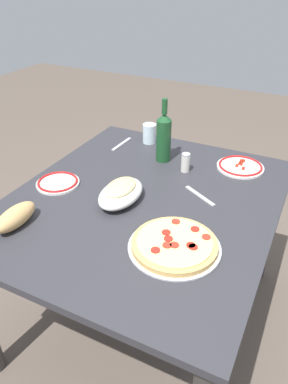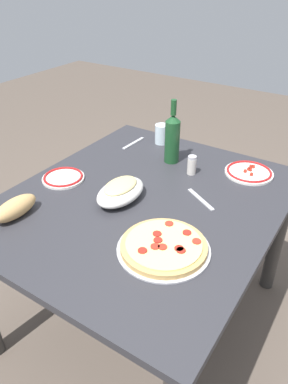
{
  "view_description": "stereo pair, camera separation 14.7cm",
  "coord_description": "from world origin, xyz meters",
  "px_view_note": "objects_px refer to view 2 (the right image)",
  "views": [
    {
      "loc": [
        1.12,
        0.55,
        1.52
      ],
      "look_at": [
        0.0,
        0.0,
        0.73
      ],
      "focal_mm": 34.49,
      "sensor_mm": 36.0,
      "label": 1
    },
    {
      "loc": [
        1.04,
        0.68,
        1.52
      ],
      "look_at": [
        0.0,
        0.0,
        0.73
      ],
      "focal_mm": 34.49,
      "sensor_mm": 36.0,
      "label": 2
    }
  ],
  "objects_px": {
    "pepperoni_pizza": "(164,247)",
    "dining_table": "(144,220)",
    "water_glass": "(162,134)",
    "baked_pasta_dish": "(121,191)",
    "wine_bottle": "(172,138)",
    "spice_shaker": "(192,165)",
    "side_plate_far": "(63,178)",
    "bread_loaf": "(15,208)",
    "side_plate_near": "(249,172)"
  },
  "relations": [
    {
      "from": "wine_bottle",
      "to": "side_plate_near",
      "type": "xyz_separation_m",
      "value": [
        -0.08,
        0.35,
        -0.11
      ]
    },
    {
      "from": "baked_pasta_dish",
      "to": "spice_shaker",
      "type": "relative_size",
      "value": 2.76
    },
    {
      "from": "water_glass",
      "to": "bread_loaf",
      "type": "bearing_deg",
      "value": -8.02
    },
    {
      "from": "baked_pasta_dish",
      "to": "side_plate_near",
      "type": "bearing_deg",
      "value": 143.39
    },
    {
      "from": "dining_table",
      "to": "side_plate_near",
      "type": "xyz_separation_m",
      "value": [
        -0.43,
        0.29,
        0.12
      ]
    },
    {
      "from": "pepperoni_pizza",
      "to": "spice_shaker",
      "type": "height_order",
      "value": "spice_shaker"
    },
    {
      "from": "water_glass",
      "to": "spice_shaker",
      "type": "bearing_deg",
      "value": 53.49
    },
    {
      "from": "dining_table",
      "to": "baked_pasta_dish",
      "type": "bearing_deg",
      "value": -52.27
    },
    {
      "from": "dining_table",
      "to": "bread_loaf",
      "type": "relative_size",
      "value": 6.37
    },
    {
      "from": "dining_table",
      "to": "bread_loaf",
      "type": "bearing_deg",
      "value": -42.79
    },
    {
      "from": "wine_bottle",
      "to": "water_glass",
      "type": "distance_m",
      "value": 0.22
    },
    {
      "from": "side_plate_far",
      "to": "spice_shaker",
      "type": "xyz_separation_m",
      "value": [
        -0.35,
        0.45,
        0.03
      ]
    },
    {
      "from": "dining_table",
      "to": "pepperoni_pizza",
      "type": "xyz_separation_m",
      "value": [
        0.23,
        0.23,
        0.12
      ]
    },
    {
      "from": "wine_bottle",
      "to": "spice_shaker",
      "type": "relative_size",
      "value": 3.46
    },
    {
      "from": "baked_pasta_dish",
      "to": "water_glass",
      "type": "relative_size",
      "value": 2.39
    },
    {
      "from": "bread_loaf",
      "to": "side_plate_far",
      "type": "bearing_deg",
      "value": -171.52
    },
    {
      "from": "dining_table",
      "to": "water_glass",
      "type": "distance_m",
      "value": 0.56
    },
    {
      "from": "pepperoni_pizza",
      "to": "side_plate_far",
      "type": "height_order",
      "value": "pepperoni_pizza"
    },
    {
      "from": "pepperoni_pizza",
      "to": "water_glass",
      "type": "bearing_deg",
      "value": -148.6
    },
    {
      "from": "bread_loaf",
      "to": "side_plate_near",
      "type": "bearing_deg",
      "value": 141.8
    },
    {
      "from": "wine_bottle",
      "to": "bread_loaf",
      "type": "xyz_separation_m",
      "value": [
        0.71,
        -0.27,
        -0.09
      ]
    },
    {
      "from": "pepperoni_pizza",
      "to": "wine_bottle",
      "type": "distance_m",
      "value": 0.65
    },
    {
      "from": "dining_table",
      "to": "spice_shaker",
      "type": "bearing_deg",
      "value": 166.95
    },
    {
      "from": "wine_bottle",
      "to": "water_glass",
      "type": "xyz_separation_m",
      "value": [
        -0.15,
        -0.15,
        -0.07
      ]
    },
    {
      "from": "pepperoni_pizza",
      "to": "bread_loaf",
      "type": "height_order",
      "value": "bread_loaf"
    },
    {
      "from": "baked_pasta_dish",
      "to": "bread_loaf",
      "type": "bearing_deg",
      "value": -40.59
    },
    {
      "from": "dining_table",
      "to": "water_glass",
      "type": "relative_size",
      "value": 11.97
    },
    {
      "from": "side_plate_near",
      "to": "water_glass",
      "type": "bearing_deg",
      "value": -97.83
    },
    {
      "from": "water_glass",
      "to": "bread_loaf",
      "type": "xyz_separation_m",
      "value": [
        0.86,
        -0.12,
        -0.01
      ]
    },
    {
      "from": "pepperoni_pizza",
      "to": "bread_loaf",
      "type": "distance_m",
      "value": 0.58
    },
    {
      "from": "wine_bottle",
      "to": "spice_shaker",
      "type": "distance_m",
      "value": 0.17
    },
    {
      "from": "side_plate_far",
      "to": "bread_loaf",
      "type": "relative_size",
      "value": 0.98
    },
    {
      "from": "side_plate_near",
      "to": "bread_loaf",
      "type": "distance_m",
      "value": 1.01
    },
    {
      "from": "side_plate_far",
      "to": "water_glass",
      "type": "bearing_deg",
      "value": 163.63
    },
    {
      "from": "side_plate_far",
      "to": "spice_shaker",
      "type": "height_order",
      "value": "spice_shaker"
    },
    {
      "from": "pepperoni_pizza",
      "to": "water_glass",
      "type": "distance_m",
      "value": 0.85
    },
    {
      "from": "wine_bottle",
      "to": "dining_table",
      "type": "bearing_deg",
      "value": 11.23
    },
    {
      "from": "dining_table",
      "to": "bread_loaf",
      "type": "height_order",
      "value": "bread_loaf"
    },
    {
      "from": "baked_pasta_dish",
      "to": "spice_shaker",
      "type": "height_order",
      "value": "spice_shaker"
    },
    {
      "from": "pepperoni_pizza",
      "to": "dining_table",
      "type": "bearing_deg",
      "value": -135.03
    },
    {
      "from": "side_plate_near",
      "to": "side_plate_far",
      "type": "bearing_deg",
      "value": -53.46
    },
    {
      "from": "pepperoni_pizza",
      "to": "bread_loaf",
      "type": "bearing_deg",
      "value": -76.33
    },
    {
      "from": "wine_bottle",
      "to": "side_plate_far",
      "type": "bearing_deg",
      "value": -37.23
    },
    {
      "from": "wine_bottle",
      "to": "side_plate_near",
      "type": "bearing_deg",
      "value": 103.21
    },
    {
      "from": "wine_bottle",
      "to": "side_plate_near",
      "type": "relative_size",
      "value": 1.4
    },
    {
      "from": "dining_table",
      "to": "baked_pasta_dish",
      "type": "relative_size",
      "value": 5.0
    },
    {
      "from": "side_plate_near",
      "to": "spice_shaker",
      "type": "xyz_separation_m",
      "value": [
        0.14,
        -0.22,
        0.03
      ]
    },
    {
      "from": "pepperoni_pizza",
      "to": "baked_pasta_dish",
      "type": "xyz_separation_m",
      "value": [
        -0.17,
        -0.3,
        0.03
      ]
    },
    {
      "from": "bread_loaf",
      "to": "spice_shaker",
      "type": "distance_m",
      "value": 0.77
    },
    {
      "from": "water_glass",
      "to": "spice_shaker",
      "type": "distance_m",
      "value": 0.35
    }
  ]
}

